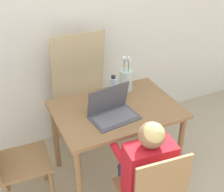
{
  "coord_description": "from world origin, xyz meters",
  "views": [
    {
      "loc": [
        -0.94,
        -0.52,
        2.16
      ],
      "look_at": [
        -0.06,
        1.35,
        0.91
      ],
      "focal_mm": 50.0,
      "sensor_mm": 36.0,
      "label": 1
    }
  ],
  "objects_px": {
    "flower_vase": "(126,78)",
    "water_bottle": "(113,88)",
    "person_seated": "(146,165)",
    "chair_spare": "(4,149)",
    "laptop": "(112,110)"
  },
  "relations": [
    {
      "from": "laptop",
      "to": "flower_vase",
      "type": "bearing_deg",
      "value": 41.29
    },
    {
      "from": "chair_spare",
      "to": "person_seated",
      "type": "distance_m",
      "value": 1.07
    },
    {
      "from": "chair_spare",
      "to": "flower_vase",
      "type": "distance_m",
      "value": 1.19
    },
    {
      "from": "chair_spare",
      "to": "person_seated",
      "type": "xyz_separation_m",
      "value": [
        0.86,
        -0.64,
        0.04
      ]
    },
    {
      "from": "laptop",
      "to": "flower_vase",
      "type": "relative_size",
      "value": 1.16
    },
    {
      "from": "laptop",
      "to": "flower_vase",
      "type": "distance_m",
      "value": 0.45
    },
    {
      "from": "laptop",
      "to": "flower_vase",
      "type": "height_order",
      "value": "flower_vase"
    },
    {
      "from": "flower_vase",
      "to": "chair_spare",
      "type": "bearing_deg",
      "value": -169.29
    },
    {
      "from": "water_bottle",
      "to": "flower_vase",
      "type": "bearing_deg",
      "value": 28.89
    },
    {
      "from": "flower_vase",
      "to": "laptop",
      "type": "bearing_deg",
      "value": -131.68
    },
    {
      "from": "chair_spare",
      "to": "laptop",
      "type": "bearing_deg",
      "value": -94.73
    },
    {
      "from": "flower_vase",
      "to": "water_bottle",
      "type": "xyz_separation_m",
      "value": [
        -0.17,
        -0.1,
        -0.01
      ]
    },
    {
      "from": "chair_spare",
      "to": "flower_vase",
      "type": "xyz_separation_m",
      "value": [
        1.14,
        0.22,
        0.24
      ]
    },
    {
      "from": "person_seated",
      "to": "flower_vase",
      "type": "relative_size",
      "value": 3.01
    },
    {
      "from": "flower_vase",
      "to": "water_bottle",
      "type": "bearing_deg",
      "value": -151.11
    }
  ]
}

